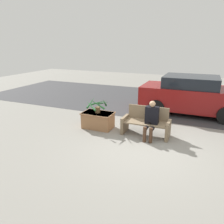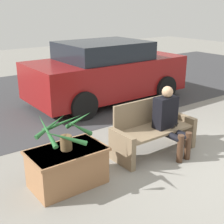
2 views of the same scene
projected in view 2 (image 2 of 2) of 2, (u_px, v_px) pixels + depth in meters
ground_plane at (203, 167)px, 4.89m from camera, size 30.00×30.00×0.00m
road_surface at (53, 93)px, 8.89m from camera, size 20.00×6.00×0.01m
bench at (152, 130)px, 5.28m from camera, size 1.48×0.59×0.89m
person_seated at (169, 118)px, 5.16m from camera, size 0.40×0.61×1.16m
planter_box at (67, 166)px, 4.32m from camera, size 1.05×0.66×0.54m
potted_plant at (64, 131)px, 4.16m from camera, size 0.77×0.79×0.56m
parked_car at (106, 72)px, 8.00m from camera, size 4.05×1.98×1.54m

